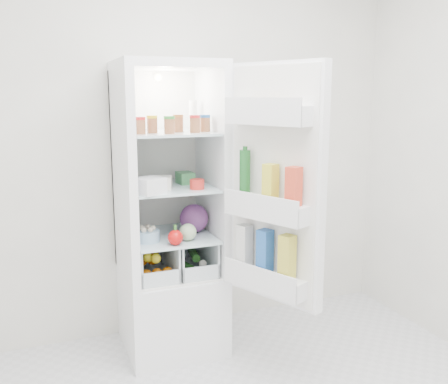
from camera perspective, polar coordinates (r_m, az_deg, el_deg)
name	(u,v)px	position (r m, az deg, el deg)	size (l,w,h in m)	color
room_walls	(298,98)	(1.98, 8.47, 10.61)	(3.02, 3.02, 2.61)	white
refrigerator	(169,245)	(3.21, -6.34, -6.03)	(0.60, 0.60, 1.80)	white
shelf_low	(171,236)	(3.13, -6.07, -5.03)	(0.49, 0.53, 0.01)	silver
shelf_mid	(170,187)	(3.06, -6.19, 0.56)	(0.49, 0.53, 0.01)	silver
shelf_top	(169,133)	(3.02, -6.32, 6.74)	(0.49, 0.53, 0.01)	silver
crisper_left	(152,258)	(3.14, -8.20, -7.52)	(0.23, 0.46, 0.22)	silver
crisper_right	(190,254)	(3.20, -3.89, -7.07)	(0.23, 0.46, 0.22)	silver
condiment_jars	(174,125)	(2.90, -5.76, 7.58)	(0.46, 0.16, 0.08)	#B21919
squeeze_bottle	(193,115)	(3.16, -3.56, 8.76)	(0.05, 0.05, 0.18)	white
tub_white	(150,186)	(2.82, -8.51, 0.72)	(0.14, 0.14, 0.09)	silver
tub_cream	(161,183)	(2.96, -7.21, 1.06)	(0.12, 0.12, 0.07)	white
tin_red	(197,184)	(2.94, -3.10, 0.90)	(0.09, 0.09, 0.06)	red
tub_green	(185,178)	(3.12, -4.46, 1.62)	(0.09, 0.13, 0.07)	#3A8048
red_cabbage	(194,218)	(3.16, -3.45, -3.02)	(0.18, 0.18, 0.18)	#58205E
bell_pepper	(175,238)	(2.91, -5.58, -5.20)	(0.09, 0.09, 0.09)	red
mushroom_bowl	(148,236)	(3.00, -8.72, -4.99)	(0.14, 0.14, 0.07)	#97C1E2
salad_bag	(188,232)	(2.99, -4.15, -4.60)	(0.10, 0.10, 0.10)	#A8C292
citrus_pile	(153,265)	(3.08, -8.11, -8.23)	(0.20, 0.24, 0.16)	orange
veg_pile	(191,261)	(3.21, -3.79, -7.87)	(0.16, 0.30, 0.10)	#1B511B
fridge_door	(273,191)	(2.69, 5.64, 0.08)	(0.38, 0.57, 1.30)	white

